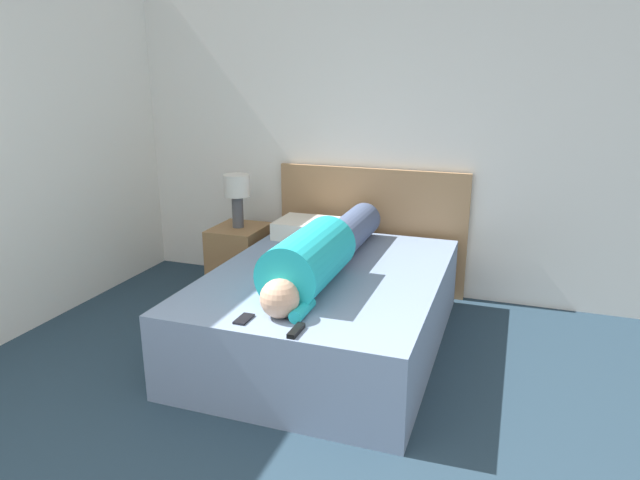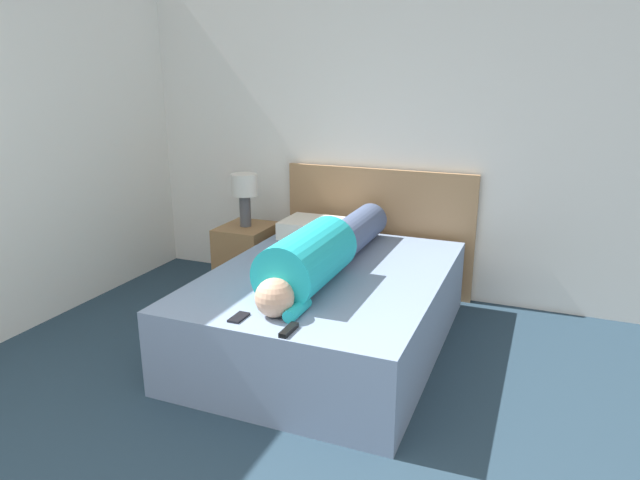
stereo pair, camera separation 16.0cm
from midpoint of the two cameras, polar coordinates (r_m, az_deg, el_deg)
wall_back at (r=4.53m, az=6.88°, el=11.04°), size 5.14×0.06×2.60m
bed at (r=3.71m, az=2.10°, el=-6.86°), size 1.41×1.95×0.50m
headboard at (r=4.60m, az=6.77°, el=0.94°), size 1.53×0.04×1.00m
nightstand at (r=4.68m, az=-6.35°, el=-1.75°), size 0.39×0.46×0.53m
table_lamp at (r=4.53m, az=-6.57°, el=4.94°), size 0.20×0.20×0.42m
person_lying at (r=3.52m, az=1.70°, el=-1.14°), size 0.35×1.77×0.35m
pillow_near_headboard at (r=4.35m, az=0.89°, el=1.12°), size 0.54×0.39×0.13m
tv_remote at (r=2.80m, az=-1.50°, el=-9.01°), size 0.04×0.15×0.02m
cell_phone at (r=2.97m, az=-6.59°, el=-7.71°), size 0.06×0.13×0.01m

